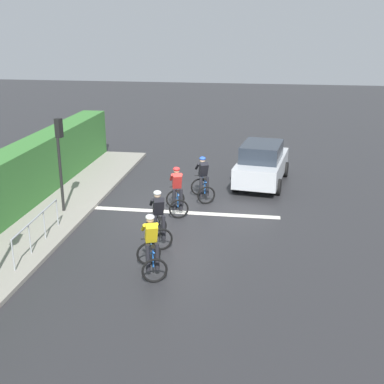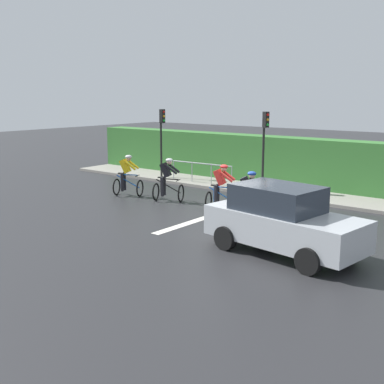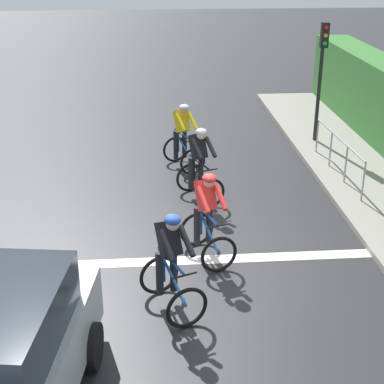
% 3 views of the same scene
% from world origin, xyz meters
% --- Properties ---
extents(ground_plane, '(80.00, 80.00, 0.00)m').
position_xyz_m(ground_plane, '(0.00, 0.00, 0.00)').
color(ground_plane, '#28282B').
extents(sidewalk_kerb, '(2.80, 19.14, 0.12)m').
position_xyz_m(sidewalk_kerb, '(4.48, 2.00, 0.06)').
color(sidewalk_kerb, gray).
rests_on(sidewalk_kerb, ground).
extents(stone_wall_low, '(0.44, 19.14, 0.65)m').
position_xyz_m(stone_wall_low, '(5.38, 2.00, 0.32)').
color(stone_wall_low, gray).
rests_on(stone_wall_low, ground).
extents(road_marking_stop_line, '(7.00, 0.30, 0.01)m').
position_xyz_m(road_marking_stop_line, '(0.00, 0.11, 0.00)').
color(road_marking_stop_line, silver).
rests_on(road_marking_stop_line, ground).
extents(cyclist_lead, '(1.03, 1.26, 1.66)m').
position_xyz_m(cyclist_lead, '(-0.06, 4.73, 0.80)').
color(cyclist_lead, black).
rests_on(cyclist_lead, ground).
extents(cyclist_second, '(1.02, 1.25, 1.66)m').
position_xyz_m(cyclist_second, '(0.17, 2.79, 0.80)').
color(cyclist_second, black).
rests_on(cyclist_second, ground).
extents(cyclist_mid, '(0.97, 1.23, 1.66)m').
position_xyz_m(cyclist_mid, '(0.07, 0.21, 0.80)').
color(cyclist_mid, black).
rests_on(cyclist_mid, ground).
extents(cyclist_fourth, '(1.04, 1.26, 1.66)m').
position_xyz_m(cyclist_fourth, '(-0.63, -1.33, 0.80)').
color(cyclist_fourth, black).
rests_on(cyclist_fourth, ground).
extents(car_silver, '(2.30, 4.29, 1.76)m').
position_xyz_m(car_silver, '(-2.76, -3.66, 0.87)').
color(car_silver, '#B7BCC1').
rests_on(car_silver, ground).
extents(traffic_light_near_crossing, '(0.25, 0.30, 3.34)m').
position_xyz_m(traffic_light_near_crossing, '(3.97, 0.78, 2.22)').
color(traffic_light_near_crossing, black).
rests_on(traffic_light_near_crossing, ground).
extents(pedestrian_railing_kerbside, '(0.17, 3.20, 1.03)m').
position_xyz_m(pedestrian_railing_kerbside, '(3.58, 3.73, 0.78)').
color(pedestrian_railing_kerbside, '#999EA3').
rests_on(pedestrian_railing_kerbside, ground).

